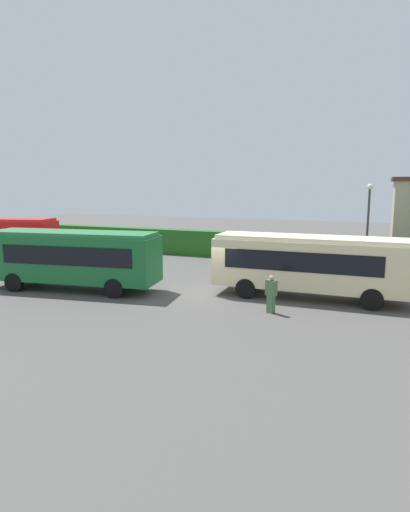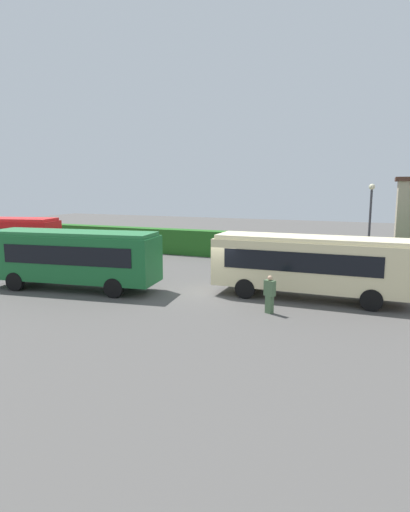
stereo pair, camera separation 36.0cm
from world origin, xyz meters
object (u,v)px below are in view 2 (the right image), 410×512
(person_center, at_px, (270,294))
(traffic_cone, at_px, (121,261))
(person_left, at_px, (144,263))
(bus_green, at_px, (73,256))
(lamppost, at_px, (370,218))
(bus_cream, at_px, (310,263))

(person_center, distance_m, traffic_cone, 14.42)
(person_left, bearing_deg, traffic_cone, -59.72)
(bus_green, relative_size, traffic_cone, 15.91)
(person_left, xyz_separation_m, lamppost, (12.30, 6.62, 2.56))
(bus_cream, distance_m, person_center, 3.45)
(traffic_cone, xyz_separation_m, lamppost, (16.03, 3.47, 3.22))
(bus_green, xyz_separation_m, lamppost, (14.37, 10.43, 1.70))
(person_left, relative_size, traffic_cone, 3.00)
(bus_cream, bearing_deg, person_left, 173.51)
(bus_green, relative_size, bus_cream, 0.99)
(bus_green, xyz_separation_m, traffic_cone, (-1.66, 6.95, -1.52))
(bus_cream, distance_m, lamppost, 8.11)
(person_left, distance_m, traffic_cone, 4.92)
(bus_green, relative_size, person_center, 5.66)
(bus_cream, xyz_separation_m, traffic_cone, (-13.65, 4.09, -1.49))
(lamppost, bearing_deg, person_left, -151.72)
(person_left, xyz_separation_m, traffic_cone, (-3.73, 3.15, -0.66))
(person_left, height_order, lamppost, lamppost)
(bus_cream, distance_m, person_left, 10.00)
(person_left, bearing_deg, bus_green, 41.99)
(traffic_cone, relative_size, lamppost, 0.11)
(bus_cream, height_order, lamppost, lamppost)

